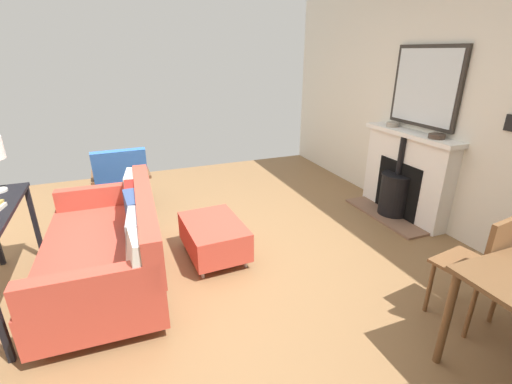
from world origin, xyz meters
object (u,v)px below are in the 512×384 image
ottoman (214,236)px  dining_chair_near_fireplace (483,262)px  mantel_bowl_far (437,136)px  armchair_accent (121,176)px  sofa (112,246)px  fireplace (403,180)px  mantel_bowl_near (392,124)px

ottoman → dining_chair_near_fireplace: size_ratio=0.86×
mantel_bowl_far → ottoman: (2.42, -0.25, -0.84)m
armchair_accent → sofa: bearing=84.3°
fireplace → dining_chair_near_fireplace: (0.88, 1.72, 0.08)m
armchair_accent → dining_chair_near_fireplace: size_ratio=0.94×
mantel_bowl_near → ottoman: 2.60m
dining_chair_near_fireplace → mantel_bowl_far: bearing=-123.2°
sofa → ottoman: sofa is taller
sofa → dining_chair_near_fireplace: 2.90m
fireplace → dining_chair_near_fireplace: 1.93m
armchair_accent → ottoman: bearing=118.3°
mantel_bowl_near → mantel_bowl_far: bearing=90.0°
sofa → armchair_accent: 1.52m
mantel_bowl_near → mantel_bowl_far: size_ratio=0.84×
mantel_bowl_near → dining_chair_near_fireplace: bearing=66.3°
sofa → armchair_accent: size_ratio=2.05×
ottoman → mantel_bowl_far: bearing=174.2°
ottoman → sofa: bearing=4.9°
fireplace → mantel_bowl_near: bearing=-92.9°
fireplace → mantel_bowl_near: (-0.02, -0.32, 0.62)m
mantel_bowl_near → dining_chair_near_fireplace: size_ratio=0.16×
sofa → ottoman: (-0.92, -0.08, -0.13)m
dining_chair_near_fireplace → ottoman: bearing=-46.5°
mantel_bowl_near → mantel_bowl_far: 0.68m
sofa → fireplace: bearing=-176.8°
armchair_accent → mantel_bowl_far: bearing=152.2°
ottoman → dining_chair_near_fireplace: 2.24m
mantel_bowl_far → sofa: bearing=-2.9°
mantel_bowl_far → ottoman: mantel_bowl_far is taller
mantel_bowl_near → sofa: bearing=8.6°
sofa → dining_chair_near_fireplace: (-2.45, 1.53, 0.18)m
mantel_bowl_far → fireplace: bearing=-87.4°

